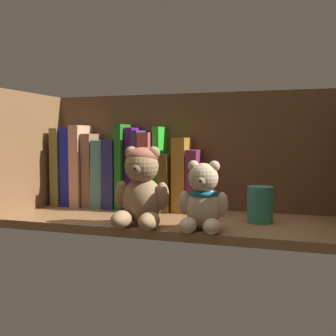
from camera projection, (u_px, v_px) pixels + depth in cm
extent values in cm
cube|color=brown|center=(170.00, 222.00, 101.74)|extent=(77.72, 28.80, 2.00)
cube|color=brown|center=(187.00, 155.00, 114.84)|extent=(80.12, 1.20, 33.24)
cube|color=brown|center=(29.00, 155.00, 113.05)|extent=(1.60, 31.20, 33.24)
cube|color=brown|center=(65.00, 166.00, 123.43)|extent=(2.56, 12.46, 21.94)
cube|color=#191FA8|center=(75.00, 166.00, 122.43)|extent=(3.28, 11.43, 22.14)
cube|color=tan|center=(85.00, 165.00, 121.37)|extent=(2.91, 13.02, 22.77)
cube|color=#855D47|center=(95.00, 170.00, 120.47)|extent=(2.70, 11.28, 20.41)
cube|color=teal|center=(106.00, 173.00, 119.46)|extent=(3.89, 11.95, 18.67)
cube|color=navy|center=(117.00, 173.00, 118.31)|extent=(3.32, 13.52, 18.64)
cube|color=#1F6E1E|center=(127.00, 166.00, 117.23)|extent=(1.91, 12.87, 22.92)
cube|color=#591479|center=(135.00, 168.00, 116.54)|extent=(2.11, 9.10, 22.03)
cube|color=navy|center=(142.00, 169.00, 115.87)|extent=(1.82, 12.37, 21.25)
cube|color=#C34C4C|center=(151.00, 171.00, 115.04)|extent=(3.10, 13.37, 20.68)
cube|color=green|center=(161.00, 168.00, 114.12)|extent=(1.75, 9.15, 22.20)
cube|color=brown|center=(170.00, 182.00, 113.56)|extent=(3.25, 13.46, 15.12)
cube|color=#A37127|center=(182.00, 174.00, 112.32)|extent=(3.51, 11.30, 19.35)
cube|color=#70274A|center=(195.00, 180.00, 111.34)|extent=(3.13, 10.54, 16.26)
ellipsoid|color=#93704C|center=(143.00, 201.00, 93.81)|extent=(8.99, 8.25, 10.58)
sphere|color=#93704C|center=(142.00, 166.00, 92.75)|extent=(7.53, 7.53, 7.53)
sphere|color=#93704C|center=(131.00, 153.00, 93.83)|extent=(2.82, 2.82, 2.82)
sphere|color=#93704C|center=(154.00, 153.00, 92.27)|extent=(2.82, 2.82, 2.82)
sphere|color=#9B754E|center=(137.00, 169.00, 90.24)|extent=(2.82, 2.82, 2.82)
sphere|color=black|center=(135.00, 169.00, 89.30)|extent=(0.99, 0.99, 0.99)
ellipsoid|color=#93704C|center=(122.00, 219.00, 90.13)|extent=(4.36, 7.13, 3.76)
ellipsoid|color=#93704C|center=(147.00, 221.00, 88.40)|extent=(4.36, 7.13, 3.76)
ellipsoid|color=#93704C|center=(122.00, 194.00, 94.62)|extent=(3.11, 3.11, 6.11)
ellipsoid|color=#93704C|center=(162.00, 196.00, 91.80)|extent=(3.11, 3.11, 6.11)
ellipsoid|color=#92533F|center=(142.00, 157.00, 93.11)|extent=(7.15, 7.15, 4.14)
ellipsoid|color=tan|center=(203.00, 208.00, 88.77)|extent=(7.51, 6.89, 8.84)
sphere|color=tan|center=(203.00, 178.00, 87.89)|extent=(6.28, 6.28, 6.28)
sphere|color=tan|center=(193.00, 166.00, 88.70)|extent=(2.36, 2.36, 2.36)
sphere|color=tan|center=(214.00, 166.00, 87.58)|extent=(2.36, 2.36, 2.36)
sphere|color=tan|center=(201.00, 181.00, 85.76)|extent=(2.36, 2.36, 2.36)
sphere|color=black|center=(201.00, 181.00, 84.96)|extent=(0.82, 0.82, 0.82)
ellipsoid|color=tan|center=(188.00, 225.00, 85.55)|extent=(3.88, 6.09, 3.14)
ellipsoid|color=tan|center=(212.00, 226.00, 84.31)|extent=(3.88, 6.09, 3.14)
ellipsoid|color=tan|center=(185.00, 203.00, 89.28)|extent=(2.70, 2.70, 5.11)
ellipsoid|color=tan|center=(222.00, 204.00, 87.25)|extent=(2.70, 2.70, 5.11)
torus|color=#195C78|center=(204.00, 193.00, 88.55)|extent=(6.03, 6.03, 1.13)
cylinder|color=#2D7A66|center=(260.00, 205.00, 95.92)|extent=(5.96, 5.96, 8.25)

